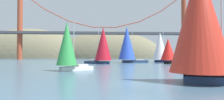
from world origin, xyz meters
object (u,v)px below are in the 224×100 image
(sailboat_crimson_sail, at_px, (103,45))
(sailboat_red_spinnaker, at_px, (168,50))
(sailboat_blue_spinnaker, at_px, (127,44))
(sailboat_scarlet_sail, at_px, (201,20))
(sailboat_white_mainsail, at_px, (160,47))
(sailboat_green_sail, at_px, (68,45))

(sailboat_crimson_sail, height_order, sailboat_red_spinnaker, sailboat_crimson_sail)
(sailboat_blue_spinnaker, relative_size, sailboat_scarlet_sail, 0.98)
(sailboat_white_mainsail, xyz_separation_m, sailboat_scarlet_sail, (-11.57, -49.54, 0.76))
(sailboat_crimson_sail, relative_size, sailboat_red_spinnaker, 1.55)
(sailboat_crimson_sail, xyz_separation_m, sailboat_red_spinnaker, (19.14, -0.95, -1.50))
(sailboat_white_mainsail, relative_size, sailboat_red_spinnaker, 1.55)
(sailboat_white_mainsail, distance_m, sailboat_scarlet_sail, 50.88)
(sailboat_white_mainsail, height_order, sailboat_red_spinnaker, sailboat_white_mainsail)
(sailboat_blue_spinnaker, xyz_separation_m, sailboat_white_mainsail, (11.87, 2.26, -0.88))
(sailboat_white_mainsail, bearing_deg, sailboat_blue_spinnaker, -169.20)
(sailboat_crimson_sail, xyz_separation_m, sailboat_scarlet_sail, (8.59, -39.84, 0.57))
(sailboat_crimson_sail, distance_m, sailboat_scarlet_sail, 40.76)
(sailboat_blue_spinnaker, distance_m, sailboat_scarlet_sail, 47.28)
(sailboat_crimson_sail, xyz_separation_m, sailboat_blue_spinnaker, (8.29, 7.44, 0.69))
(sailboat_blue_spinnaker, distance_m, sailboat_white_mainsail, 12.11)
(sailboat_scarlet_sail, height_order, sailboat_red_spinnaker, sailboat_scarlet_sail)
(sailboat_crimson_sail, height_order, sailboat_white_mainsail, sailboat_white_mainsail)
(sailboat_green_sail, bearing_deg, sailboat_blue_spinnaker, 65.97)
(sailboat_scarlet_sail, height_order, sailboat_green_sail, sailboat_scarlet_sail)
(sailboat_crimson_sail, height_order, sailboat_scarlet_sail, sailboat_scarlet_sail)
(sailboat_red_spinnaker, xyz_separation_m, sailboat_green_sail, (-25.39, -24.21, 0.21))
(sailboat_scarlet_sail, bearing_deg, sailboat_crimson_sail, 102.17)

